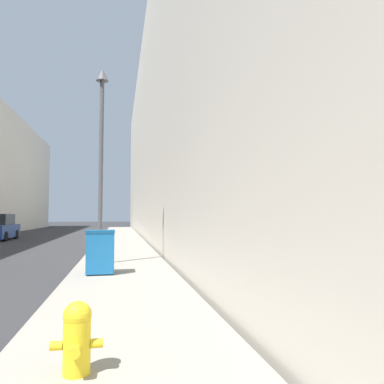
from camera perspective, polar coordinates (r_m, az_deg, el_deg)
name	(u,v)px	position (r m, az deg, el deg)	size (l,w,h in m)	color
sidewalk_right	(121,246)	(20.51, -10.72, -8.06)	(2.85, 60.00, 0.15)	gray
building_right_stone	(218,136)	(30.11, 4.02, 8.46)	(12.00, 60.00, 15.94)	beige
fire_hydrant	(77,336)	(4.09, -17.12, -20.21)	(0.50, 0.39, 0.70)	yellow
trash_bin	(101,251)	(10.34, -13.77, -8.78)	(0.73, 0.68, 1.16)	#19609E
lamppost	(101,146)	(12.63, -13.67, 6.90)	(0.41, 0.41, 6.38)	#4C4C51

